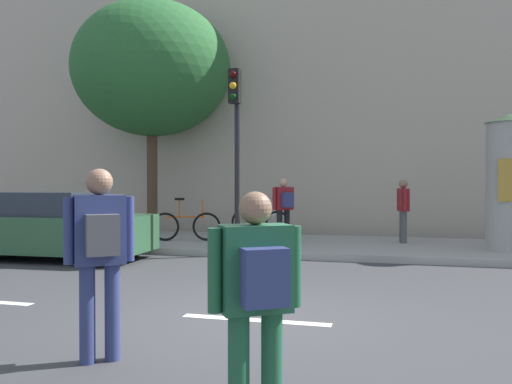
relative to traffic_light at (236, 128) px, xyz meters
The scene contains 14 objects.
ground_plane 6.24m from the traffic_light, 70.41° to the right, with size 80.00×80.00×0.00m, color #38383A.
sidewalk_curb 3.77m from the traffic_light, 43.43° to the left, with size 36.00×4.00×0.15m, color #9E9B93.
lane_markings 6.24m from the traffic_light, 70.41° to the right, with size 25.80×0.16×0.01m.
building_backdrop 7.15m from the traffic_light, 74.60° to the left, with size 36.00×5.00×8.46m, color #B7A893.
traffic_light is the anchor object (origin of this frame).
poster_column 6.03m from the traffic_light, 13.21° to the left, with size 0.96×0.96×2.98m.
street_tree 5.11m from the traffic_light, 138.90° to the left, with size 4.60×4.60×6.75m.
pedestrian_tallest 7.30m from the traffic_light, 82.77° to the right, with size 0.52×0.52×1.76m.
pedestrian_near_pole 8.64m from the traffic_light, 71.89° to the right, with size 0.54×0.52×1.57m.
pedestrian_in_dark_shirt 4.62m from the traffic_light, 32.76° to the left, with size 0.31×0.59×1.55m.
pedestrian_with_backpack 2.49m from the traffic_light, 65.32° to the left, with size 0.52×0.52×1.59m.
bicycle_leaning 3.19m from the traffic_light, 142.24° to the left, with size 1.71×0.57×1.09m.
bicycle_upright 3.74m from the traffic_light, 94.15° to the left, with size 1.75×0.37×1.09m.
parked_car_silver 4.49m from the traffic_light, 158.79° to the right, with size 4.16×2.04×1.43m.
Camera 1 is at (1.64, -6.09, 1.63)m, focal length 37.69 mm.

